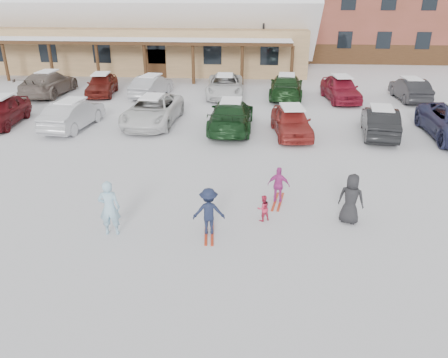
# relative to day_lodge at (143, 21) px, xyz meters

# --- Properties ---
(ground) EXTENTS (160.00, 160.00, 0.00)m
(ground) POSITION_rel_day_lodge_xyz_m (9.00, -27.96, -3.94)
(ground) COLOR white
(ground) RESTS_ON ground
(day_lodge) EXTENTS (29.12, 12.50, 10.38)m
(day_lodge) POSITION_rel_day_lodge_xyz_m (0.00, 0.00, 0.00)
(day_lodge) COLOR tan
(day_lodge) RESTS_ON ground
(lamp_post) EXTENTS (0.50, 0.25, 5.95)m
(lamp_post) POSITION_rel_day_lodge_xyz_m (10.48, -3.25, -0.57)
(lamp_post) COLOR black
(lamp_post) RESTS_ON ground
(conifer_3) EXTENTS (3.96, 3.96, 9.18)m
(conifer_3) POSITION_rel_day_lodge_xyz_m (15.00, 16.04, 1.17)
(conifer_3) COLOR black
(conifer_3) RESTS_ON ground
(adult_skier) EXTENTS (0.65, 0.47, 1.67)m
(adult_skier) POSITION_rel_day_lodge_xyz_m (6.19, -28.89, -3.11)
(adult_skier) COLOR #A1D2EB
(adult_skier) RESTS_ON ground
(toddler_red) EXTENTS (0.51, 0.48, 0.84)m
(toddler_red) POSITION_rel_day_lodge_xyz_m (10.56, -27.75, -3.52)
(toddler_red) COLOR #CE2E4E
(toddler_red) RESTS_ON ground
(child_navy) EXTENTS (0.97, 0.63, 1.43)m
(child_navy) POSITION_rel_day_lodge_xyz_m (9.00, -28.65, -3.23)
(child_navy) COLOR #19203C
(child_navy) RESTS_ON ground
(skis_child_navy) EXTENTS (0.35, 1.41, 0.03)m
(skis_child_navy) POSITION_rel_day_lodge_xyz_m (9.00, -28.65, -3.93)
(skis_child_navy) COLOR red
(skis_child_navy) RESTS_ON ground
(child_magenta) EXTENTS (0.77, 0.42, 1.24)m
(child_magenta) POSITION_rel_day_lodge_xyz_m (11.06, -26.45, -3.32)
(child_magenta) COLOR #BF3795
(child_magenta) RESTS_ON ground
(skis_child_magenta) EXTENTS (0.43, 1.41, 0.03)m
(skis_child_magenta) POSITION_rel_day_lodge_xyz_m (11.06, -26.45, -3.93)
(skis_child_magenta) COLOR red
(skis_child_magenta) RESTS_ON ground
(bystander_dark) EXTENTS (0.90, 0.75, 1.57)m
(bystander_dark) POSITION_rel_day_lodge_xyz_m (13.17, -27.64, -3.16)
(bystander_dark) COLOR black
(bystander_dark) RESTS_ON ground
(parked_car_0) EXTENTS (2.20, 4.50, 1.48)m
(parked_car_0) POSITION_rel_day_lodge_xyz_m (-2.96, -18.53, -3.21)
(parked_car_0) COLOR #5B1015
(parked_car_0) RESTS_ON ground
(parked_car_1) EXTENTS (1.94, 4.46, 1.43)m
(parked_car_1) POSITION_rel_day_lodge_xyz_m (0.96, -18.81, -3.23)
(parked_car_1) COLOR #B6B6BB
(parked_car_1) RESTS_ON ground
(parked_car_2) EXTENTS (2.61, 5.33, 1.46)m
(parked_car_2) POSITION_rel_day_lodge_xyz_m (4.82, -17.75, -3.22)
(parked_car_2) COLOR white
(parked_car_2) RESTS_ON ground
(parked_car_3) EXTENTS (2.16, 5.18, 1.49)m
(parked_car_3) POSITION_rel_day_lodge_xyz_m (8.96, -18.45, -3.20)
(parked_car_3) COLOR #153719
(parked_car_3) RESTS_ON ground
(parked_car_4) EXTENTS (2.11, 4.26, 1.40)m
(parked_car_4) POSITION_rel_day_lodge_xyz_m (11.91, -19.09, -3.25)
(parked_car_4) COLOR #A32E29
(parked_car_4) RESTS_ON ground
(parked_car_5) EXTENTS (2.05, 4.37, 1.39)m
(parked_car_5) POSITION_rel_day_lodge_xyz_m (16.13, -18.85, -3.25)
(parked_car_5) COLOR black
(parked_car_5) RESTS_ON ground
(parked_car_7) EXTENTS (2.20, 5.38, 1.56)m
(parked_car_7) POSITION_rel_day_lodge_xyz_m (-3.64, -11.61, -3.16)
(parked_car_7) COLOR #77685E
(parked_car_7) RESTS_ON ground
(parked_car_8) EXTENTS (2.20, 4.32, 1.41)m
(parked_car_8) POSITION_rel_day_lodge_xyz_m (-0.14, -11.30, -3.24)
(parked_car_8) COLOR maroon
(parked_car_8) RESTS_ON ground
(parked_car_9) EXTENTS (2.13, 4.39, 1.39)m
(parked_car_9) POSITION_rel_day_lodge_xyz_m (3.28, -11.56, -3.25)
(parked_car_9) COLOR #A1A2A7
(parked_car_9) RESTS_ON ground
(parked_car_10) EXTENTS (2.60, 5.19, 1.41)m
(parked_car_10) POSITION_rel_day_lodge_xyz_m (8.06, -11.10, -3.24)
(parked_car_10) COLOR white
(parked_car_10) RESTS_ON ground
(parked_car_11) EXTENTS (2.43, 5.24, 1.48)m
(parked_car_11) POSITION_rel_day_lodge_xyz_m (12.04, -11.12, -3.20)
(parked_car_11) COLOR #163917
(parked_car_11) RESTS_ON ground
(parked_car_12) EXTENTS (2.33, 4.71, 1.54)m
(parked_car_12) POSITION_rel_day_lodge_xyz_m (15.43, -11.65, -3.17)
(parked_car_12) COLOR maroon
(parked_car_12) RESTS_ON ground
(parked_car_13) EXTENTS (1.61, 4.26, 1.39)m
(parked_car_13) POSITION_rel_day_lodge_xyz_m (19.82, -11.22, -3.25)
(parked_car_13) COLOR black
(parked_car_13) RESTS_ON ground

